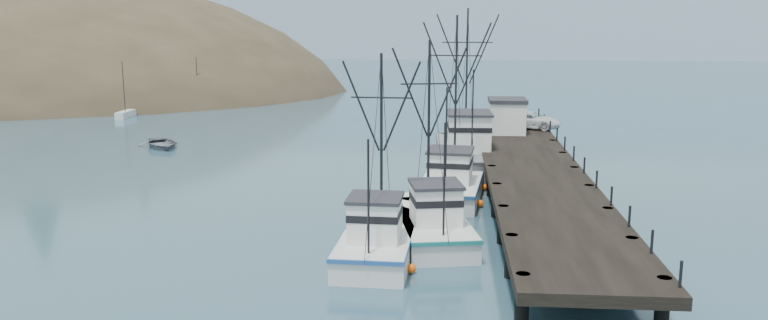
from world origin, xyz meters
TOP-DOWN VIEW (x-y plane):
  - ground at (0.00, 0.00)m, footprint 400.00×400.00m
  - pier at (14.00, 16.00)m, footprint 6.00×44.00m
  - distant_ridge at (10.00, 170.00)m, footprint 360.00×40.00m
  - distant_ridge_far at (-40.00, 185.00)m, footprint 180.00×25.00m
  - moored_sailboats at (-31.21, 56.77)m, footprint 21.21×19.36m
  - trawler_near at (7.71, 6.68)m, footprint 4.95×10.41m
  - trawler_mid at (5.27, 3.64)m, footprint 3.72×10.00m
  - trawler_far at (8.92, 16.13)m, footprint 4.82×11.64m
  - work_vessel at (10.01, 24.21)m, footprint 4.79×14.44m
  - pier_shed at (13.35, 29.12)m, footprint 3.00×3.20m
  - pickup_truck at (15.50, 31.66)m, footprint 5.57×3.94m
  - motorboat at (-16.16, 31.07)m, footprint 5.63×6.05m

SIDE VIEW (x-z plane):
  - ground at x=0.00m, z-range 0.00..0.00m
  - distant_ridge at x=10.00m, z-range -13.00..13.00m
  - distant_ridge_far at x=-40.00m, z-range -9.00..9.00m
  - motorboat at x=-16.16m, z-range -0.51..0.51m
  - moored_sailboats at x=-31.21m, z-range -2.84..3.51m
  - trawler_mid at x=5.27m, z-range -4.23..5.86m
  - trawler_near at x=7.71m, z-range -4.48..6.12m
  - trawler_far at x=8.92m, z-range -5.07..6.72m
  - work_vessel at x=10.01m, z-range -4.89..7.35m
  - pier at x=14.00m, z-range 0.69..2.69m
  - pickup_truck at x=15.50m, z-range 2.00..3.41m
  - pier_shed at x=13.35m, z-range 2.02..4.82m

